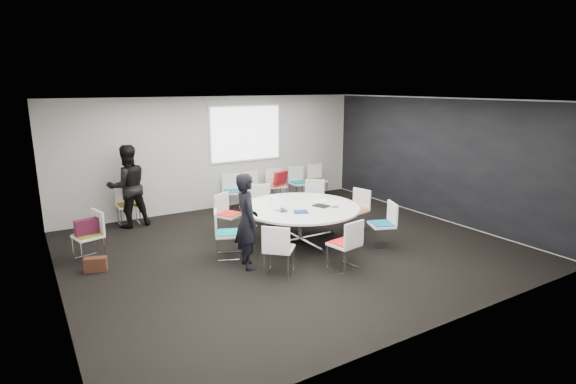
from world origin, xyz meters
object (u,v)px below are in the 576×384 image
chair_back_e (317,186)px  laptop (283,209)px  person_main (247,221)px  chair_back_a (232,198)px  chair_ring_c (263,212)px  person_back (128,186)px  chair_ring_f (279,259)px  chair_ring_h (382,233)px  chair_back_d (299,189)px  chair_ring_b (315,206)px  chair_ring_d (229,223)px  cup (297,199)px  chair_ring_e (227,243)px  chair_back_b (255,195)px  chair_spare_left (90,245)px  chair_person_back (129,212)px  maroon_bag (87,227)px  chair_back_c (276,192)px  brown_bag (96,264)px  chair_ring_a (356,218)px  chair_ring_g (344,254)px  conference_table (300,215)px

chair_back_e → laptop: 4.22m
person_main → chair_back_a: bearing=-11.7°
chair_ring_c → person_back: (-2.60, 1.38, 0.63)m
chair_ring_f → chair_ring_h: 2.37m
chair_back_d → chair_back_e: 0.64m
chair_ring_b → person_main: size_ratio=0.53×
chair_ring_d → chair_back_a: bearing=-143.7°
chair_ring_b → cup: chair_ring_b is taller
chair_ring_d → chair_ring_e: size_ratio=1.00×
chair_ring_f → chair_back_b: 4.44m
person_back → chair_ring_h: bearing=130.1°
chair_ring_e → laptop: size_ratio=2.55×
chair_ring_e → person_back: bearing=-136.3°
chair_spare_left → cup: size_ratio=9.78×
chair_back_d → chair_person_back: (-4.54, 0.05, 0.00)m
person_main → maroon_bag: person_main is taller
cup → maroon_bag: 4.02m
chair_back_c → person_back: person_back is taller
chair_back_b → chair_ring_d: bearing=44.7°
chair_spare_left → brown_bag: (-0.01, -0.61, -0.16)m
chair_back_e → chair_person_back: 5.18m
chair_spare_left → chair_back_e: bearing=-87.9°
chair_ring_e → chair_spare_left: bearing=-96.1°
maroon_bag → laptop: bearing=-19.7°
chair_ring_b → cup: 1.40m
chair_ring_d → chair_back_d: size_ratio=1.00×
chair_ring_b → chair_spare_left: 4.95m
chair_back_b → person_back: (-3.17, -0.14, 0.63)m
chair_back_a → person_main: person_main is taller
chair_ring_f → maroon_bag: (-2.59, 2.33, 0.34)m
chair_back_e → chair_spare_left: 6.50m
chair_back_d → maroon_bag: 5.90m
chair_ring_a → chair_ring_g: 2.19m
chair_ring_d → chair_back_e: 4.03m
chair_spare_left → cup: bearing=-114.7°
chair_back_d → maroon_bag: size_ratio=2.20×
conference_table → chair_ring_a: 1.46m
maroon_bag → chair_ring_e: bearing=-28.5°
chair_ring_b → maroon_bag: 4.98m
chair_ring_b → chair_ring_d: same height
chair_ring_c → chair_spare_left: 3.68m
chair_ring_d → chair_spare_left: size_ratio=1.00×
chair_ring_f → chair_person_back: size_ratio=1.00×
conference_table → chair_ring_e: size_ratio=2.66×
chair_ring_b → chair_ring_e: same height
chair_ring_b → chair_spare_left: same height
chair_ring_b → chair_person_back: 4.26m
chair_ring_e → chair_back_d: 4.54m
person_main → person_back: 3.63m
brown_bag → chair_back_a: bearing=33.6°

